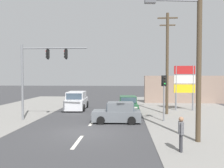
{
  "coord_description": "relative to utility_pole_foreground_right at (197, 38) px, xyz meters",
  "views": [
    {
      "loc": [
        2.57,
        -13.28,
        3.45
      ],
      "look_at": [
        1.44,
        4.0,
        2.88
      ],
      "focal_mm": 35.0,
      "sensor_mm": 36.0,
      "label": 1
    }
  ],
  "objects": [
    {
      "name": "kerb_right_verge",
      "position": [
        2.76,
        3.59,
        -5.48
      ],
      "size": [
        10.0,
        44.0,
        0.02
      ],
      "primitive_type": "cube",
      "color": "gray",
      "rests_on": "ground"
    },
    {
      "name": "shopfront_wall_far",
      "position": [
        4.76,
        17.59,
        -3.69
      ],
      "size": [
        12.0,
        1.0,
        3.6
      ],
      "primitive_type": "cube",
      "color": "gray",
      "rests_on": "ground"
    },
    {
      "name": "lane_dash_mid",
      "position": [
        -6.24,
        4.59,
        -5.49
      ],
      "size": [
        0.2,
        2.4,
        0.01
      ],
      "primitive_type": "cube",
      "color": "silver",
      "rests_on": "ground"
    },
    {
      "name": "shopping_plaza_sign",
      "position": [
        2.26,
        10.96,
        -2.51
      ],
      "size": [
        2.1,
        0.16,
        4.6
      ],
      "color": "slate",
      "rests_on": "ground"
    },
    {
      "name": "traffic_signal_mast",
      "position": [
        -10.63,
        5.18,
        -1.35
      ],
      "size": [
        5.29,
        0.46,
        6.0
      ],
      "color": "slate",
      "rests_on": "ground"
    },
    {
      "name": "sedan_receding_far",
      "position": [
        -3.5,
        9.72,
        -4.79
      ],
      "size": [
        2.06,
        4.32,
        1.56
      ],
      "color": "#235633",
      "rests_on": "ground"
    },
    {
      "name": "lane_dash_near",
      "position": [
        -6.24,
        -0.41,
        -5.49
      ],
      "size": [
        0.2,
        2.4,
        0.01
      ],
      "primitive_type": "cube",
      "color": "silver",
      "rests_on": "ground"
    },
    {
      "name": "suv_crossing_left",
      "position": [
        -8.91,
        11.03,
        -4.61
      ],
      "size": [
        2.24,
        4.62,
        1.9
      ],
      "color": "silver",
      "rests_on": "ground"
    },
    {
      "name": "ground_plane",
      "position": [
        -6.24,
        1.59,
        -5.49
      ],
      "size": [
        140.0,
        140.0,
        0.0
      ],
      "primitive_type": "plane",
      "color": "#3A3A3D"
    },
    {
      "name": "pedestal_signal_right_kerb",
      "position": [
        -0.75,
        5.34,
        -3.08
      ],
      "size": [
        0.43,
        0.31,
        3.56
      ],
      "color": "slate",
      "rests_on": "ground"
    },
    {
      "name": "lane_dash_far",
      "position": [
        -6.24,
        9.59,
        -5.49
      ],
      "size": [
        0.2,
        2.4,
        0.01
      ],
      "primitive_type": "cube",
      "color": "silver",
      "rests_on": "ground"
    },
    {
      "name": "hatchback_oncoming_near",
      "position": [
        -4.32,
        4.72,
        -4.79
      ],
      "size": [
        3.67,
        1.84,
        1.53
      ],
      "color": "slate",
      "rests_on": "ground"
    },
    {
      "name": "utility_pole_foreground_right",
      "position": [
        0.0,
        0.0,
        0.0
      ],
      "size": [
        3.78,
        0.62,
        10.25
      ],
      "color": "#4C3D2B",
      "rests_on": "ground"
    },
    {
      "name": "pedestrian_at_kerb",
      "position": [
        -1.16,
        -1.63,
        -4.57
      ],
      "size": [
        0.27,
        0.56,
        1.63
      ],
      "color": "#333338",
      "rests_on": "ground"
    },
    {
      "name": "utility_pole_midground_right",
      "position": [
        0.07,
        8.59,
        -0.63
      ],
      "size": [
        1.8,
        0.26,
        9.25
      ],
      "color": "#4C3D2B",
      "rests_on": "ground"
    }
  ]
}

